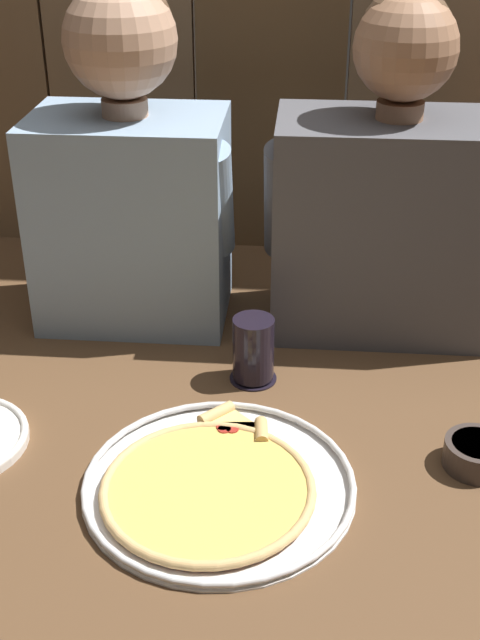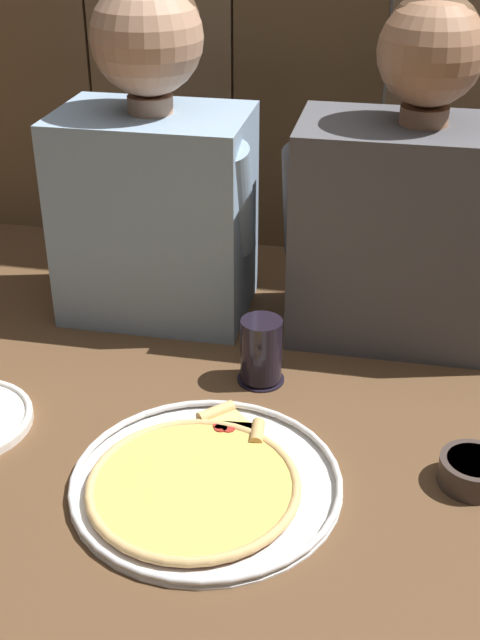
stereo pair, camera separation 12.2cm
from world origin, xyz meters
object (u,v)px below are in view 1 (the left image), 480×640
drinking_glass (253,350)px  diner_right (392,194)px  diner_left (129,172)px  dipping_bowl (477,453)px  pizza_tray (214,484)px

drinking_glass → diner_right: diner_right is taller
drinking_glass → diner_left: diner_left is taller
diner_left → diner_right: bearing=-0.1°
dipping_bowl → diner_right: size_ratio=0.16×
diner_right → diner_left: bearing=179.9°
dipping_bowl → diner_left: bearing=144.0°
drinking_glass → diner_right: 0.38m
pizza_tray → drinking_glass: 0.29m
dipping_bowl → diner_left: (-0.58, 0.42, 0.26)m
dipping_bowl → diner_left: size_ratio=0.16×
drinking_glass → pizza_tray: bearing=-96.8°
pizza_tray → diner_right: (0.26, 0.51, 0.25)m
pizza_tray → dipping_bowl: dipping_bowl is taller
pizza_tray → diner_left: (-0.21, 0.51, 0.27)m
drinking_glass → dipping_bowl: 0.40m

